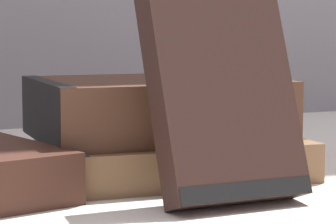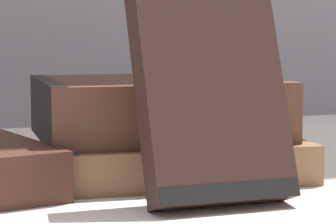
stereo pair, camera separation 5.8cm
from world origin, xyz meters
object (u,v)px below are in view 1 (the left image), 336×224
book_flat_bottom (166,156)px  pocket_watch (202,76)px  book_flat_top (149,108)px  book_leaning_front (223,97)px

book_flat_bottom → pocket_watch: pocket_watch is taller
book_flat_bottom → pocket_watch: (0.02, -0.02, 0.07)m
book_flat_top → pocket_watch: (0.03, -0.03, 0.03)m
book_flat_top → book_flat_bottom: bearing=-42.7°
book_flat_top → pocket_watch: size_ratio=3.19×
book_flat_top → book_leaning_front: size_ratio=1.30×
book_flat_bottom → book_flat_top: (-0.01, 0.01, 0.04)m
book_flat_bottom → book_flat_top: book_flat_top is taller
book_flat_bottom → pocket_watch: size_ratio=3.33×
book_flat_bottom → book_flat_top: bearing=138.3°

